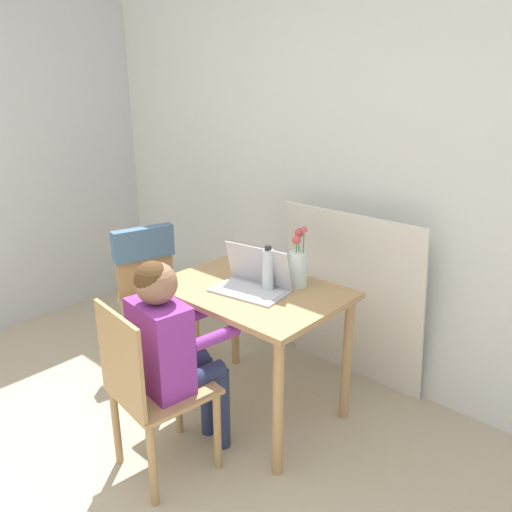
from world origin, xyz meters
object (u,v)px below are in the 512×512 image
(person_seated, at_px, (170,341))
(flower_vase, at_px, (299,265))
(water_bottle, at_px, (268,270))
(laptop, at_px, (253,280))
(chair_spare, at_px, (150,274))
(chair_occupied, at_px, (150,390))

(person_seated, xyz_separation_m, flower_vase, (0.16, 0.72, 0.20))
(person_seated, xyz_separation_m, water_bottle, (0.09, 0.56, 0.20))
(flower_vase, bearing_deg, water_bottle, -116.67)
(laptop, relative_size, water_bottle, 1.63)
(person_seated, height_order, water_bottle, person_seated)
(chair_spare, relative_size, flower_vase, 2.68)
(laptop, distance_m, flower_vase, 0.25)
(chair_occupied, bearing_deg, water_bottle, -91.10)
(person_seated, bearing_deg, laptop, -84.81)
(laptop, bearing_deg, person_seated, -101.09)
(person_seated, distance_m, flower_vase, 0.76)
(person_seated, bearing_deg, chair_spare, -23.92)
(chair_occupied, bearing_deg, person_seated, -90.00)
(laptop, xyz_separation_m, water_bottle, (0.07, 0.04, 0.06))
(flower_vase, bearing_deg, laptop, -126.84)
(chair_spare, relative_size, laptop, 2.17)
(chair_occupied, relative_size, laptop, 2.15)
(chair_spare, bearing_deg, flower_vase, -65.92)
(chair_spare, height_order, person_seated, person_seated)
(chair_occupied, distance_m, water_bottle, 0.80)
(person_seated, height_order, flower_vase, flower_vase)
(laptop, distance_m, water_bottle, 0.10)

